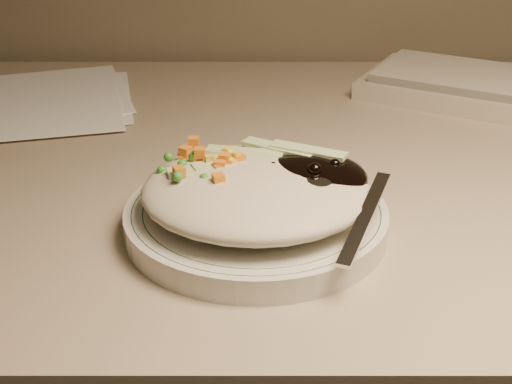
{
  "coord_description": "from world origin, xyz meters",
  "views": [
    {
      "loc": [
        -0.08,
        0.68,
        1.04
      ],
      "look_at": [
        -0.08,
        1.22,
        0.78
      ],
      "focal_mm": 50.0,
      "sensor_mm": 36.0,
      "label": 1
    }
  ],
  "objects": [
    {
      "name": "plate_rim",
      "position": [
        -0.08,
        1.22,
        0.76
      ],
      "size": [
        0.21,
        0.21,
        0.0
      ],
      "color": "#144723",
      "rests_on": "plate"
    },
    {
      "name": "meal",
      "position": [
        -0.07,
        1.21,
        0.78
      ],
      "size": [
        0.21,
        0.19,
        0.05
      ],
      "color": "#BAB197",
      "rests_on": "plate"
    },
    {
      "name": "plate",
      "position": [
        -0.08,
        1.22,
        0.75
      ],
      "size": [
        0.22,
        0.22,
        0.02
      ],
      "primitive_type": "cylinder",
      "color": "silver",
      "rests_on": "desk"
    },
    {
      "name": "desk",
      "position": [
        0.0,
        1.38,
        0.54
      ],
      "size": [
        1.4,
        0.7,
        0.74
      ],
      "color": "gray",
      "rests_on": "ground"
    }
  ]
}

